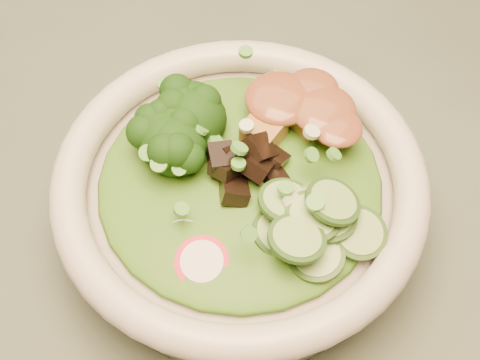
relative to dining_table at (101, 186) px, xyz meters
The scene contains 10 objects.
dining_table is the anchor object (origin of this frame).
salad_bowl 0.22m from the dining_table, ahead, with size 0.24×0.24×0.06m.
lettuce_bed 0.24m from the dining_table, ahead, with size 0.18×0.18×0.02m, color #245912.
broccoli_florets 0.21m from the dining_table, 10.86° to the right, with size 0.07×0.06×0.04m, color black, non-canonical shape.
radish_slices 0.25m from the dining_table, 28.72° to the right, with size 0.10×0.04×0.02m, color red, non-canonical shape.
cucumber_slices 0.29m from the dining_table, ahead, with size 0.06×0.06×0.03m, color #79AC5F, non-canonical shape.
mushroom_heap 0.24m from the dining_table, ahead, with size 0.06×0.06×0.04m, color black, non-canonical shape.
tofu_cubes 0.25m from the dining_table, ahead, with size 0.08×0.05×0.03m, color olive, non-canonical shape.
peanut_sauce 0.26m from the dining_table, ahead, with size 0.06×0.05×0.01m, color brown.
scallion_garnish 0.25m from the dining_table, ahead, with size 0.17×0.17×0.02m, color #4D9B36, non-canonical shape.
Camera 1 is at (0.28, -0.23, 1.15)m, focal length 50.00 mm.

